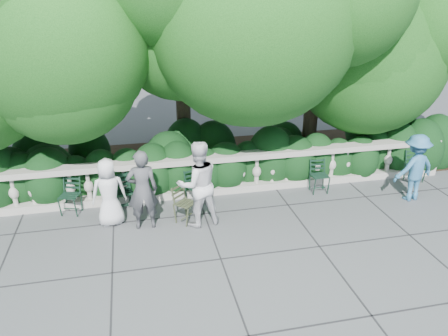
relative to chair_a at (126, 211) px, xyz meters
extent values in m
plane|color=#474A4E|center=(2.23, -1.30, 0.00)|extent=(90.00, 90.00, 0.00)
cube|color=#9E998E|center=(2.23, 0.50, 0.09)|extent=(12.00, 0.32, 0.18)
cube|color=#9E998E|center=(2.23, 0.50, 0.93)|extent=(12.00, 0.36, 0.14)
cube|color=#9E998E|center=(8.01, 0.50, 0.50)|extent=(0.44, 0.44, 1.00)
cylinder|color=#3F3023|center=(-1.77, 2.10, 1.40)|extent=(0.40, 0.40, 2.80)
ellipsoid|color=#113E11|center=(-1.77, 1.66, 3.68)|extent=(5.28, 5.28, 3.96)
cylinder|color=#3F3023|center=(1.73, 2.70, 1.70)|extent=(0.40, 0.40, 3.40)
ellipsoid|color=#113E11|center=(1.73, 2.18, 4.44)|extent=(6.24, 6.24, 4.68)
cylinder|color=#3F3023|center=(5.23, 2.00, 1.50)|extent=(0.40, 0.40, 3.00)
ellipsoid|color=#113E11|center=(5.23, 1.54, 3.92)|extent=(5.52, 5.52, 4.14)
cylinder|color=#3F3023|center=(8.23, 2.50, 1.30)|extent=(0.40, 0.40, 2.60)
ellipsoid|color=#113E11|center=(8.23, 2.10, 3.40)|extent=(4.80, 4.80, 3.60)
imported|color=silver|center=(-0.30, -0.49, 0.75)|extent=(0.79, 0.57, 1.50)
imported|color=#424348|center=(0.40, -0.78, 0.87)|extent=(0.64, 0.42, 1.74)
imported|color=silver|center=(1.54, -0.88, 0.94)|extent=(1.03, 0.86, 1.88)
imported|color=teal|center=(6.70, -0.81, 0.81)|extent=(1.13, 0.76, 1.63)
camera|label=1|loc=(0.31, -9.06, 4.81)|focal=35.00mm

